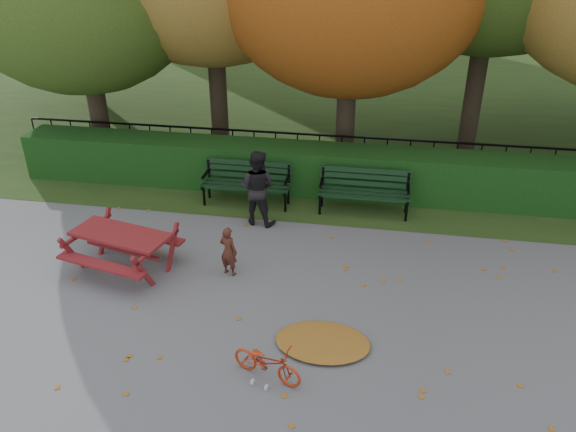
% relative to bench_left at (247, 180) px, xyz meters
% --- Properties ---
extents(ground, '(90.00, 90.00, 0.00)m').
position_rel_bench_left_xyz_m(ground, '(1.30, -3.70, -0.52)').
color(ground, slate).
rests_on(ground, ground).
extents(grass_strip, '(90.00, 90.00, 0.00)m').
position_rel_bench_left_xyz_m(grass_strip, '(1.30, 10.30, -0.51)').
color(grass_strip, '#203816').
rests_on(grass_strip, ground).
extents(hedge, '(13.00, 0.90, 1.00)m').
position_rel_bench_left_xyz_m(hedge, '(1.30, 0.80, -0.02)').
color(hedge, black).
rests_on(hedge, ground).
extents(iron_fence, '(14.00, 0.04, 1.02)m').
position_rel_bench_left_xyz_m(iron_fence, '(1.30, 1.60, 0.02)').
color(iron_fence, black).
rests_on(iron_fence, ground).
extents(bench_left, '(1.80, 0.57, 0.88)m').
position_rel_bench_left_xyz_m(bench_left, '(0.00, 0.00, 0.00)').
color(bench_left, black).
rests_on(bench_left, ground).
extents(bench_right, '(1.80, 0.57, 0.88)m').
position_rel_bench_left_xyz_m(bench_right, '(2.40, 0.00, 0.00)').
color(bench_right, black).
rests_on(bench_right, ground).
extents(picnic_table, '(1.89, 1.66, 0.79)m').
position_rel_bench_left_xyz_m(picnic_table, '(-1.47, -2.80, 0.02)').
color(picnic_table, maroon).
rests_on(picnic_table, ground).
extents(leaf_pile, '(1.57, 1.33, 0.09)m').
position_rel_bench_left_xyz_m(leaf_pile, '(2.06, -4.14, -0.47)').
color(leaf_pile, brown).
rests_on(leaf_pile, ground).
extents(leaf_scatter, '(9.00, 5.70, 0.01)m').
position_rel_bench_left_xyz_m(leaf_scatter, '(1.30, -3.40, -0.51)').
color(leaf_scatter, brown).
rests_on(leaf_scatter, ground).
extents(child, '(0.37, 0.30, 0.88)m').
position_rel_bench_left_xyz_m(child, '(0.32, -2.64, -0.08)').
color(child, '#462016').
rests_on(child, ground).
extents(adult, '(0.81, 0.69, 1.49)m').
position_rel_bench_left_xyz_m(adult, '(0.40, -0.80, 0.22)').
color(adult, black).
rests_on(adult, ground).
extents(bicycle, '(1.04, 0.64, 0.51)m').
position_rel_bench_left_xyz_m(bicycle, '(1.42, -4.89, -0.26)').
color(bicycle, '#B82D11').
rests_on(bicycle, ground).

